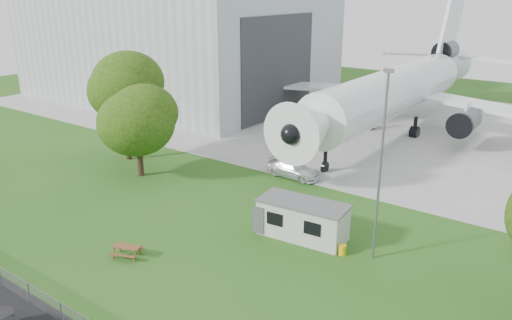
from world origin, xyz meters
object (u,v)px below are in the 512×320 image
Objects in this scene: hangar at (177,36)px; airliner at (398,88)px; site_cabin at (303,220)px; picnic_west at (127,257)px.

hangar reaches higher than airliner.
site_cabin reaches higher than picnic_west.
hangar is at bearing 143.82° from site_cabin.
picnic_west is (-7.73, -9.00, -1.31)m from site_cabin.
picnic_west is at bearing -49.51° from hangar.
airliner is at bearing 65.76° from picnic_west.
airliner reaches higher than picnic_west.
hangar reaches higher than picnic_west.
site_cabin is 11.94m from picnic_west.
picnic_west is at bearing -130.64° from site_cabin.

